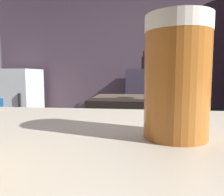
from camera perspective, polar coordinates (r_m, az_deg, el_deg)
The scene contains 10 objects.
wall_back at distance 3.47m, azimuth 12.58°, elevation 10.06°, with size 5.20×0.10×2.70m, color #53404E.
prep_counter at distance 2.03m, azimuth 26.58°, elevation -12.96°, with size 2.10×0.60×0.91m, color #483C30.
back_shelf at distance 3.21m, azimuth 11.00°, elevation -3.26°, with size 0.82×0.36×1.17m, color #3C3344.
mini_fridge at distance 3.50m, azimuth -22.94°, elevation -2.83°, with size 0.57×0.58×1.17m.
mixing_bowl at distance 1.82m, azimuth 13.94°, elevation 0.95°, with size 0.22×0.22×0.06m, color silver.
pint_glass_far at distance 0.26m, azimuth 16.25°, elevation 4.94°, with size 0.07×0.07×0.14m.
bottle_olive_oil at distance 3.09m, azimuth 8.20°, elevation 9.09°, with size 0.07×0.07×0.24m.
bottle_soy at distance 3.26m, azimuth 15.90°, elevation 8.73°, with size 0.05×0.05×0.24m.
bottle_hot_sauce at distance 3.09m, azimuth 11.57°, elevation 8.87°, with size 0.08×0.08×0.22m.
bottle_vinegar at distance 3.24m, azimuth 8.98°, elevation 8.49°, with size 0.05×0.05×0.18m.
Camera 1 is at (-0.32, -1.24, 1.09)m, focal length 35.70 mm.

